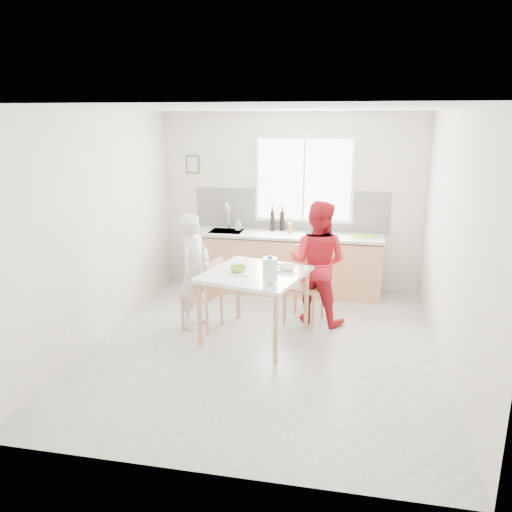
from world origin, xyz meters
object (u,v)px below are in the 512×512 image
Objects in this scene: dining_table at (255,279)px; wine_bottle_b at (282,221)px; chair_left at (206,291)px; chair_far at (306,281)px; person_red at (317,263)px; wine_bottle_a at (272,220)px; bowl_white at (287,268)px; milk_jug at (270,269)px; bowl_green at (238,269)px; person_white at (195,271)px.

wine_bottle_b reaches higher than dining_table.
chair_left is 0.93× the size of chair_far.
person_red is 1.49m from wine_bottle_a.
chair_far is 4.37× the size of bowl_white.
milk_jug is (-0.30, -1.06, 0.46)m from chair_far.
wine_bottle_a reaches higher than dining_table.
chair_far is 1.44m from wine_bottle_b.
dining_table is at bearing 90.00° from chair_left.
dining_table is 1.46× the size of chair_left.
dining_table is 5.95× the size of bowl_white.
bowl_green is at bearing 84.06° from chair_left.
person_white reaches higher than wine_bottle_b.
wine_bottle_b is (-0.21, 2.30, 0.07)m from milk_jug.
wine_bottle_b is (-0.51, 1.24, 0.53)m from chair_far.
chair_left is 1.47m from person_red.
milk_jug is (-0.44, -1.04, 0.20)m from person_red.
chair_left is 4.07× the size of bowl_white.
person_white is 5.07× the size of milk_jug.
wine_bottle_a is at bearing -42.61° from person_red.
milk_jug is 0.91× the size of wine_bottle_a.
milk_jug is 0.97× the size of wine_bottle_b.
wine_bottle_b is (0.04, 1.95, 0.31)m from dining_table.
wine_bottle_b is at bearing 13.94° from wine_bottle_a.
wine_bottle_b is at bearing -11.57° from person_white.
bowl_green is 0.66× the size of milk_jug.
wine_bottle_a is 0.15m from wine_bottle_b.
dining_table is at bearing -113.01° from chair_far.
chair_far is at bearing -67.72° from wine_bottle_b.
wine_bottle_a is (0.71, 1.70, 0.34)m from person_white.
person_red is at bearing 45.05° from dining_table.
milk_jug is at bearing 74.49° from chair_left.
bowl_green is at bearing -97.14° from wine_bottle_b.
person_red is 7.16× the size of bowl_white.
dining_table is 0.90× the size of person_white.
wine_bottle_a is at bearing -8.04° from person_white.
person_white is at bearing 160.89° from bowl_green.
person_white reaches higher than wine_bottle_a.
chair_left reaches higher than bowl_white.
person_red is 1.45m from wine_bottle_b.
chair_far is 3.36× the size of milk_jug.
chair_left is (-0.66, 0.17, -0.25)m from dining_table.
person_white is at bearing 32.07° from person_red.
bowl_white is at bearing 25.12° from dining_table.
bowl_white is (1.01, -0.01, 0.37)m from chair_left.
wine_bottle_b is (0.24, 1.95, 0.20)m from bowl_green.
person_white reaches higher than chair_far.
chair_left is at bearing -90.00° from person_white.
person_red is at bearing -57.93° from person_white.
chair_left is 3.05× the size of wine_bottle_b.
chair_left is at bearing 35.59° from person_red.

